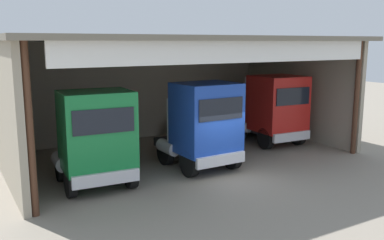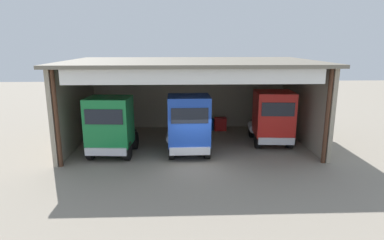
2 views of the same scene
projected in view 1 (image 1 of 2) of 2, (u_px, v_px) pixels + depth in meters
The scene contains 7 objects.
ground_plane at pixel (231, 179), 16.59m from camera, with size 80.00×80.00×0.00m, color gray.
workshop_shed at pixel (169, 73), 20.30m from camera, with size 15.70×9.32×5.52m.
truck_green_center_right_bay at pixel (95, 138), 15.31m from camera, with size 2.71×4.24×3.59m.
truck_blue_center_left_bay at pixel (202, 125), 17.55m from camera, with size 2.62×4.24×3.65m.
truck_red_right_bay at pixel (273, 109), 21.93m from camera, with size 2.60×5.07×3.59m.
oil_drum at pixel (176, 130), 23.56m from camera, with size 0.58×0.58×0.87m, color #194CB2.
tool_cart at pixel (189, 128), 23.85m from camera, with size 0.90×0.60×1.00m, color red.
Camera 1 is at (-9.39, -12.91, 5.29)m, focal length 39.60 mm.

